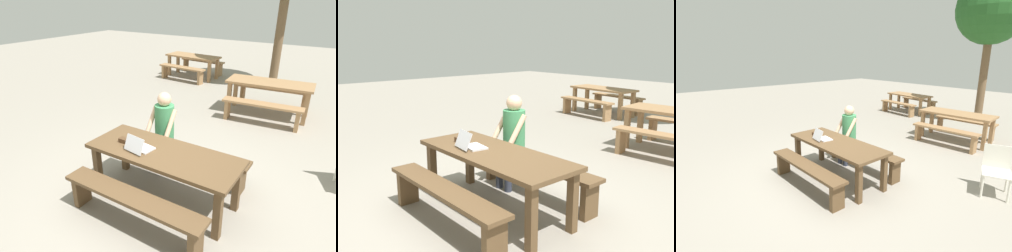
# 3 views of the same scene
# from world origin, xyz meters

# --- Properties ---
(ground_plane) EXTENTS (30.00, 30.00, 0.00)m
(ground_plane) POSITION_xyz_m (0.00, 0.00, 0.00)
(ground_plane) COLOR gray
(picnic_table_front) EXTENTS (2.04, 0.79, 0.72)m
(picnic_table_front) POSITION_xyz_m (0.00, 0.00, 0.62)
(picnic_table_front) COLOR brown
(picnic_table_front) RESTS_ON ground
(bench_near) EXTENTS (1.90, 0.30, 0.47)m
(bench_near) POSITION_xyz_m (0.00, -0.68, 0.35)
(bench_near) COLOR brown
(bench_near) RESTS_ON ground
(bench_far) EXTENTS (1.90, 0.30, 0.47)m
(bench_far) POSITION_xyz_m (0.00, 0.68, 0.35)
(bench_far) COLOR brown
(bench_far) RESTS_ON ground
(laptop) EXTENTS (0.34, 0.33, 0.21)m
(laptop) POSITION_xyz_m (-0.29, -0.13, 0.78)
(laptop) COLOR silver
(laptop) RESTS_ON picnic_table_front
(small_pouch) EXTENTS (0.16, 0.08, 0.06)m
(small_pouch) POSITION_xyz_m (-0.59, -0.07, 0.75)
(small_pouch) COLOR #4C331E
(small_pouch) RESTS_ON picnic_table_front
(person_seated) EXTENTS (0.41, 0.41, 1.27)m
(person_seated) POSITION_xyz_m (-0.42, 0.64, 0.75)
(person_seated) COLOR #333847
(person_seated) RESTS_ON ground
(plastic_chair) EXTENTS (0.58, 0.58, 0.82)m
(plastic_chair) POSITION_xyz_m (2.18, 1.70, 0.44)
(plastic_chair) COLOR silver
(plastic_chair) RESTS_ON ground
(picnic_table_mid) EXTENTS (1.91, 0.89, 0.78)m
(picnic_table_mid) POSITION_xyz_m (0.32, 3.89, 0.65)
(picnic_table_mid) COLOR #9E754C
(picnic_table_mid) RESTS_ON ground
(bench_mid_south) EXTENTS (1.69, 0.43, 0.47)m
(bench_mid_south) POSITION_xyz_m (0.37, 3.24, 0.35)
(bench_mid_south) COLOR #9E754C
(bench_mid_south) RESTS_ON ground
(bench_mid_north) EXTENTS (1.69, 0.43, 0.47)m
(bench_mid_north) POSITION_xyz_m (0.27, 4.54, 0.35)
(bench_mid_north) COLOR #9E754C
(bench_mid_north) RESTS_ON ground
(picnic_table_rear) EXTENTS (1.81, 0.84, 0.72)m
(picnic_table_rear) POSITION_xyz_m (-2.75, 5.98, 0.61)
(picnic_table_rear) COLOR #9E754C
(picnic_table_rear) RESTS_ON ground
(bench_rear_south) EXTENTS (1.60, 0.41, 0.46)m
(bench_rear_south) POSITION_xyz_m (-2.80, 5.33, 0.34)
(bench_rear_south) COLOR #9E754C
(bench_rear_south) RESTS_ON ground
(bench_rear_north) EXTENTS (1.60, 0.41, 0.46)m
(bench_rear_north) POSITION_xyz_m (-2.71, 6.62, 0.34)
(bench_rear_north) COLOR #9E754C
(bench_rear_north) RESTS_ON ground
(tree_left) EXTENTS (2.22, 2.22, 4.80)m
(tree_left) POSITION_xyz_m (-0.22, 6.53, 3.65)
(tree_left) COLOR brown
(tree_left) RESTS_ON ground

